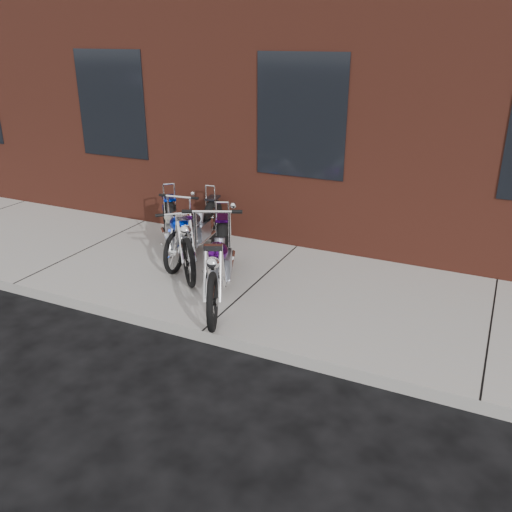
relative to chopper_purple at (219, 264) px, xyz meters
The scene contains 6 objects.
ground 1.13m from the chopper_purple, 73.37° to the right, with size 120.00×120.00×0.00m, color black.
sidewalk 0.82m from the chopper_purple, 64.17° to the left, with size 22.00×3.00×0.15m, color #A5A5A5.
building_brick 7.86m from the chopper_purple, 87.76° to the left, with size 22.00×10.00×8.00m, color maroon.
chopper_purple is the anchor object (origin of this frame).
chopper_blue 1.30m from the chopper_purple, 146.64° to the left, with size 1.68×1.83×1.03m.
chopper_third 1.53m from the chopper_purple, 132.14° to the left, with size 0.54×2.12×1.08m.
Camera 1 is at (2.89, -4.65, 3.31)m, focal length 38.00 mm.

